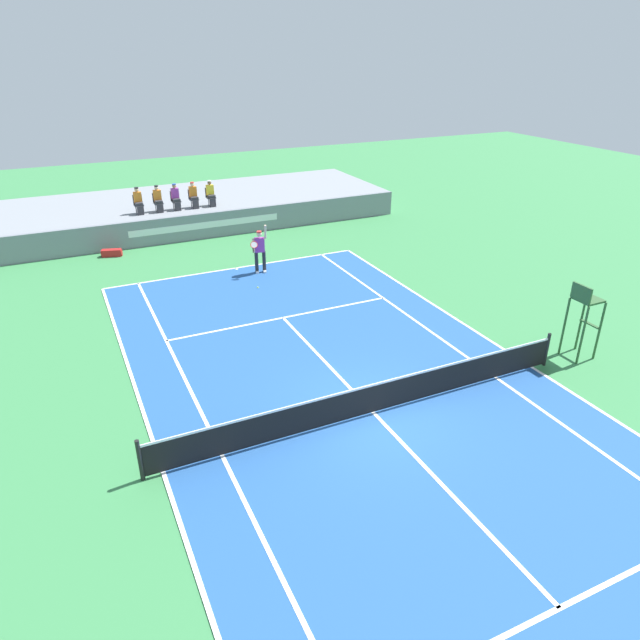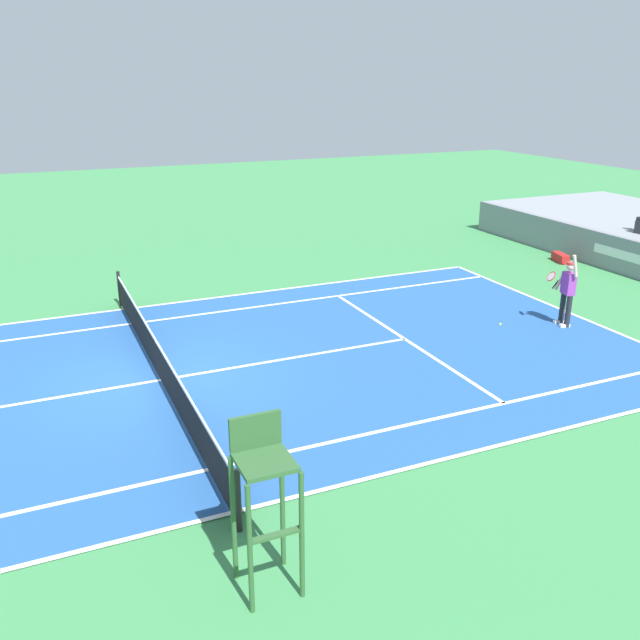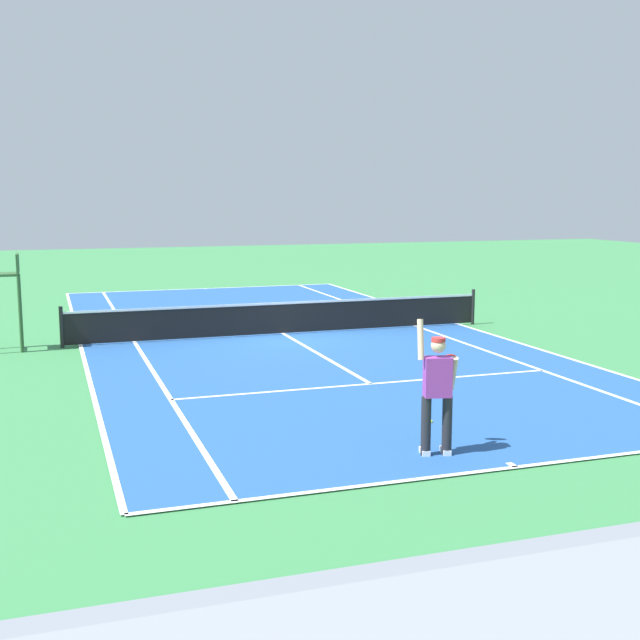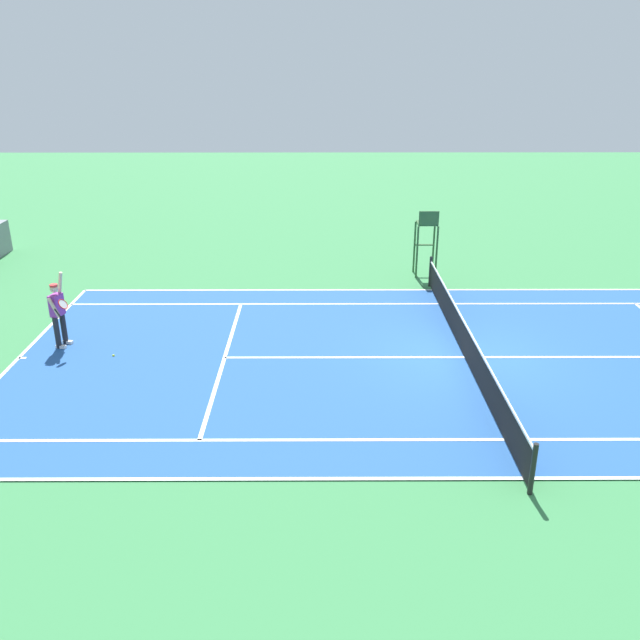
% 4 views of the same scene
% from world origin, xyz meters
% --- Properties ---
extents(ground_plane, '(80.00, 80.00, 0.00)m').
position_xyz_m(ground_plane, '(0.00, 0.00, 0.00)').
color(ground_plane, '#387F47').
extents(court, '(11.08, 23.88, 0.03)m').
position_xyz_m(court, '(0.00, 0.00, 0.01)').
color(court, '#235193').
rests_on(court, ground).
extents(net, '(11.98, 0.10, 1.07)m').
position_xyz_m(net, '(0.00, 0.00, 0.52)').
color(net, black).
rests_on(net, ground).
extents(barrier_wall, '(21.29, 0.25, 1.28)m').
position_xyz_m(barrier_wall, '(0.00, 16.64, 0.64)').
color(barrier_wall, gray).
rests_on(barrier_wall, ground).
extents(bleacher_platform, '(21.29, 7.01, 1.28)m').
position_xyz_m(bleacher_platform, '(0.00, 20.27, 0.64)').
color(bleacher_platform, gray).
rests_on(bleacher_platform, ground).
extents(spectator_seated_0, '(0.44, 0.60, 1.26)m').
position_xyz_m(spectator_seated_0, '(-2.88, 17.90, 1.89)').
color(spectator_seated_0, '#474C56').
rests_on(spectator_seated_0, bleacher_platform).
extents(spectator_seated_1, '(0.44, 0.60, 1.26)m').
position_xyz_m(spectator_seated_1, '(-1.94, 17.90, 1.89)').
color(spectator_seated_1, '#474C56').
rests_on(spectator_seated_1, bleacher_platform).
extents(spectator_seated_2, '(0.44, 0.60, 1.26)m').
position_xyz_m(spectator_seated_2, '(-1.07, 17.90, 1.89)').
color(spectator_seated_2, '#474C56').
rests_on(spectator_seated_2, bleacher_platform).
extents(spectator_seated_3, '(0.44, 0.60, 1.26)m').
position_xyz_m(spectator_seated_3, '(-0.18, 17.90, 1.89)').
color(spectator_seated_3, '#474C56').
rests_on(spectator_seated_3, bleacher_platform).
extents(spectator_seated_4, '(0.44, 0.60, 1.26)m').
position_xyz_m(spectator_seated_4, '(0.70, 17.90, 1.89)').
color(spectator_seated_4, '#474C56').
rests_on(spectator_seated_4, bleacher_platform).
extents(tennis_player, '(0.83, 0.61, 2.08)m').
position_xyz_m(tennis_player, '(0.82, 10.99, 0.99)').
color(tennis_player, '#232328').
rests_on(tennis_player, ground).
extents(tennis_ball, '(0.07, 0.07, 0.07)m').
position_xyz_m(tennis_ball, '(0.12, 9.40, 0.03)').
color(tennis_ball, '#D1E533').
rests_on(tennis_ball, ground).
extents(umpire_chair, '(0.77, 0.77, 2.44)m').
position_xyz_m(umpire_chair, '(7.19, 0.00, 1.56)').
color(umpire_chair, '#2D562D').
rests_on(umpire_chair, ground).
extents(equipment_bag, '(0.95, 0.56, 0.32)m').
position_xyz_m(equipment_bag, '(-4.63, 15.83, 0.16)').
color(equipment_bag, red).
rests_on(equipment_bag, ground).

